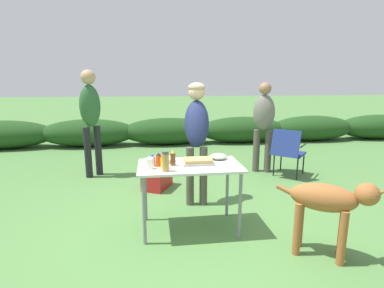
{
  "coord_description": "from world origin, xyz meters",
  "views": [
    {
      "loc": [
        -0.38,
        -3.07,
        1.62
      ],
      "look_at": [
        0.07,
        0.36,
        0.89
      ],
      "focal_mm": 28.0,
      "sensor_mm": 36.0,
      "label": 1
    }
  ],
  "objects_px": {
    "paper_cup_stack": "(149,164)",
    "hot_sauce_bottle": "(159,160)",
    "cooler_box": "(157,177)",
    "standing_person_in_red_jacket": "(90,113)",
    "spice_jar": "(165,162)",
    "food_tray": "(198,161)",
    "standing_person_with_beanie": "(264,119)",
    "mustard_bottle": "(163,162)",
    "standing_person_in_olive_jacket": "(197,127)",
    "beer_bottle": "(173,158)",
    "plate_stack": "(163,160)",
    "mixing_bowl": "(218,156)",
    "mayo_bottle": "(152,160)",
    "folding_table": "(190,171)",
    "dog": "(329,203)",
    "camp_chair_green_behind_table": "(288,150)"
  },
  "relations": [
    {
      "from": "spice_jar",
      "to": "standing_person_in_red_jacket",
      "type": "relative_size",
      "value": 0.11
    },
    {
      "from": "standing_person_with_beanie",
      "to": "mixing_bowl",
      "type": "bearing_deg",
      "value": -104.86
    },
    {
      "from": "mayo_bottle",
      "to": "dog",
      "type": "height_order",
      "value": "mayo_bottle"
    },
    {
      "from": "beer_bottle",
      "to": "mustard_bottle",
      "type": "bearing_deg",
      "value": -134.73
    },
    {
      "from": "folding_table",
      "to": "food_tray",
      "type": "bearing_deg",
      "value": 17.53
    },
    {
      "from": "spice_jar",
      "to": "cooler_box",
      "type": "xyz_separation_m",
      "value": [
        -0.07,
        1.56,
        -0.67
      ]
    },
    {
      "from": "spice_jar",
      "to": "hot_sauce_bottle",
      "type": "bearing_deg",
      "value": 107.94
    },
    {
      "from": "food_tray",
      "to": "mayo_bottle",
      "type": "height_order",
      "value": "mayo_bottle"
    },
    {
      "from": "food_tray",
      "to": "standing_person_with_beanie",
      "type": "bearing_deg",
      "value": 52.95
    },
    {
      "from": "mixing_bowl",
      "to": "standing_person_in_olive_jacket",
      "type": "height_order",
      "value": "standing_person_in_olive_jacket"
    },
    {
      "from": "folding_table",
      "to": "standing_person_in_red_jacket",
      "type": "bearing_deg",
      "value": 123.82
    },
    {
      "from": "camp_chair_green_behind_table",
      "to": "beer_bottle",
      "type": "bearing_deg",
      "value": -100.42
    },
    {
      "from": "mayo_bottle",
      "to": "mustard_bottle",
      "type": "relative_size",
      "value": 0.93
    },
    {
      "from": "paper_cup_stack",
      "to": "hot_sauce_bottle",
      "type": "height_order",
      "value": "hot_sauce_bottle"
    },
    {
      "from": "standing_person_in_olive_jacket",
      "to": "plate_stack",
      "type": "bearing_deg",
      "value": -120.55
    },
    {
      "from": "folding_table",
      "to": "dog",
      "type": "bearing_deg",
      "value": -30.71
    },
    {
      "from": "standing_person_in_red_jacket",
      "to": "mustard_bottle",
      "type": "bearing_deg",
      "value": -104.2
    },
    {
      "from": "beer_bottle",
      "to": "mixing_bowl",
      "type": "bearing_deg",
      "value": 18.94
    },
    {
      "from": "beer_bottle",
      "to": "standing_person_in_red_jacket",
      "type": "xyz_separation_m",
      "value": [
        -1.23,
        2.1,
        0.28
      ]
    },
    {
      "from": "folding_table",
      "to": "beer_bottle",
      "type": "bearing_deg",
      "value": 178.74
    },
    {
      "from": "mustard_bottle",
      "to": "beer_bottle",
      "type": "relative_size",
      "value": 0.83
    },
    {
      "from": "beer_bottle",
      "to": "mayo_bottle",
      "type": "bearing_deg",
      "value": 178.62
    },
    {
      "from": "folding_table",
      "to": "food_tray",
      "type": "distance_m",
      "value": 0.14
    },
    {
      "from": "plate_stack",
      "to": "standing_person_with_beanie",
      "type": "relative_size",
      "value": 0.16
    },
    {
      "from": "food_tray",
      "to": "standing_person_in_red_jacket",
      "type": "xyz_separation_m",
      "value": [
        -1.51,
        2.08,
        0.33
      ]
    },
    {
      "from": "mixing_bowl",
      "to": "standing_person_in_olive_jacket",
      "type": "distance_m",
      "value": 0.65
    },
    {
      "from": "hot_sauce_bottle",
      "to": "dog",
      "type": "relative_size",
      "value": 0.18
    },
    {
      "from": "paper_cup_stack",
      "to": "beer_bottle",
      "type": "bearing_deg",
      "value": 21.97
    },
    {
      "from": "standing_person_in_red_jacket",
      "to": "paper_cup_stack",
      "type": "bearing_deg",
      "value": -107.27
    },
    {
      "from": "spice_jar",
      "to": "food_tray",
      "type": "bearing_deg",
      "value": 33.37
    },
    {
      "from": "cooler_box",
      "to": "standing_person_in_red_jacket",
      "type": "bearing_deg",
      "value": 80.7
    },
    {
      "from": "food_tray",
      "to": "hot_sauce_bottle",
      "type": "bearing_deg",
      "value": -174.04
    },
    {
      "from": "mayo_bottle",
      "to": "mixing_bowl",
      "type": "bearing_deg",
      "value": 13.28
    },
    {
      "from": "cooler_box",
      "to": "folding_table",
      "type": "bearing_deg",
      "value": -140.2
    },
    {
      "from": "folding_table",
      "to": "food_tray",
      "type": "relative_size",
      "value": 3.24
    },
    {
      "from": "mustard_bottle",
      "to": "standing_person_in_olive_jacket",
      "type": "bearing_deg",
      "value": 61.49
    },
    {
      "from": "mixing_bowl",
      "to": "standing_person_in_red_jacket",
      "type": "xyz_separation_m",
      "value": [
        -1.77,
        1.92,
        0.33
      ]
    },
    {
      "from": "mayo_bottle",
      "to": "hot_sauce_bottle",
      "type": "relative_size",
      "value": 0.91
    },
    {
      "from": "mustard_bottle",
      "to": "spice_jar",
      "type": "bearing_deg",
      "value": -81.66
    },
    {
      "from": "folding_table",
      "to": "standing_person_in_olive_jacket",
      "type": "relative_size",
      "value": 0.69
    },
    {
      "from": "standing_person_with_beanie",
      "to": "hot_sauce_bottle",
      "type": "bearing_deg",
      "value": -114.41
    },
    {
      "from": "mustard_bottle",
      "to": "beer_bottle",
      "type": "distance_m",
      "value": 0.15
    },
    {
      "from": "cooler_box",
      "to": "mustard_bottle",
      "type": "bearing_deg",
      "value": -152.06
    },
    {
      "from": "folding_table",
      "to": "paper_cup_stack",
      "type": "relative_size",
      "value": 10.05
    },
    {
      "from": "camp_chair_green_behind_table",
      "to": "standing_person_with_beanie",
      "type": "bearing_deg",
      "value": 176.14
    },
    {
      "from": "standing_person_with_beanie",
      "to": "folding_table",
      "type": "bearing_deg",
      "value": -109.19
    },
    {
      "from": "standing_person_with_beanie",
      "to": "standing_person_in_red_jacket",
      "type": "bearing_deg",
      "value": -163.4
    },
    {
      "from": "standing_person_with_beanie",
      "to": "dog",
      "type": "height_order",
      "value": "standing_person_with_beanie"
    },
    {
      "from": "cooler_box",
      "to": "beer_bottle",
      "type": "bearing_deg",
      "value": -147.54
    },
    {
      "from": "plate_stack",
      "to": "mayo_bottle",
      "type": "relative_size",
      "value": 1.95
    }
  ]
}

